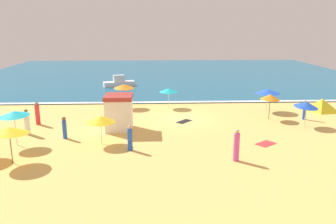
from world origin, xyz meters
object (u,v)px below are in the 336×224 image
(beach_umbrella_1, at_px, (268,91))
(beachgoer_5, at_px, (130,138))
(beachgoer_6, at_px, (115,109))
(beach_tent, at_px, (322,105))
(beachgoer_2, at_px, (27,123))
(beach_umbrella_5, at_px, (124,86))
(beachgoer_0, at_px, (64,128))
(beach_umbrella_8, at_px, (14,114))
(beachgoer_1, at_px, (37,114))
(lifeguard_cabana, at_px, (119,112))
(small_boat_0, at_px, (119,83))
(beach_umbrella_7, at_px, (101,119))
(beachgoer_3, at_px, (236,146))
(beach_umbrella_3, at_px, (270,97))
(beach_umbrella_2, at_px, (9,130))
(beach_umbrella_0, at_px, (306,104))
(beach_umbrella_9, at_px, (169,90))
(beachgoer_7, at_px, (305,110))

(beach_umbrella_1, distance_m, beachgoer_5, 15.50)
(beachgoer_6, bearing_deg, beach_tent, 4.00)
(beachgoer_2, distance_m, beachgoer_6, 7.37)
(beach_umbrella_5, bearing_deg, beachgoer_0, -110.22)
(beach_umbrella_8, xyz_separation_m, beachgoer_1, (-0.21, 4.99, -1.31))
(lifeguard_cabana, bearing_deg, small_boat_0, 95.54)
(beachgoer_6, bearing_deg, beach_umbrella_7, -92.02)
(beachgoer_5, height_order, small_boat_0, beachgoer_5)
(beach_umbrella_8, bearing_deg, beach_tent, 18.13)
(lifeguard_cabana, xyz_separation_m, beach_umbrella_7, (-0.90, -3.20, 0.34))
(beachgoer_3, bearing_deg, beachgoer_0, 157.39)
(beach_umbrella_3, bearing_deg, beach_umbrella_2, -153.88)
(beach_tent, distance_m, beachgoer_2, 25.38)
(beach_umbrella_5, relative_size, beachgoer_1, 1.26)
(beach_umbrella_3, height_order, beachgoer_2, beach_umbrella_3)
(beach_umbrella_8, relative_size, beachgoer_2, 1.43)
(beach_umbrella_0, distance_m, beach_umbrella_3, 3.05)
(beachgoer_5, bearing_deg, beach_umbrella_8, 170.58)
(beach_umbrella_5, bearing_deg, beach_umbrella_2, -111.26)
(beach_umbrella_5, xyz_separation_m, beach_umbrella_9, (4.30, -0.34, -0.36))
(small_boat_0, bearing_deg, beachgoer_1, -105.72)
(beach_umbrella_1, bearing_deg, beachgoer_6, -172.82)
(beach_umbrella_7, relative_size, beachgoer_0, 1.46)
(beach_umbrella_7, distance_m, beachgoer_7, 17.21)
(beach_tent, height_order, beachgoer_2, beachgoer_2)
(beach_umbrella_9, distance_m, beachgoer_1, 12.07)
(beach_umbrella_0, xyz_separation_m, beachgoer_1, (-21.24, 1.46, -0.91))
(beach_umbrella_5, relative_size, beachgoer_0, 1.47)
(beachgoer_5, xyz_separation_m, beachgoer_7, (14.29, 6.81, -0.01))
(beachgoer_0, xyz_separation_m, beachgoer_1, (-3.04, 3.66, 0.09))
(beach_tent, height_order, beachgoer_0, beachgoer_0)
(beach_tent, xyz_separation_m, beachgoer_1, (-24.82, -3.07, 0.25))
(beach_umbrella_0, distance_m, beachgoer_5, 14.31)
(beach_umbrella_0, distance_m, beach_umbrella_9, 12.48)
(lifeguard_cabana, distance_m, beach_umbrella_7, 3.34)
(beachgoer_6, bearing_deg, beachgoer_2, -143.97)
(beach_umbrella_8, height_order, beachgoer_6, beach_umbrella_8)
(lifeguard_cabana, relative_size, beach_umbrella_7, 1.17)
(beach_umbrella_3, relative_size, beach_umbrella_9, 1.16)
(beach_umbrella_2, xyz_separation_m, beachgoer_2, (-1.04, 5.51, -1.11))
(lifeguard_cabana, height_order, beachgoer_7, lifeguard_cabana)
(beach_umbrella_2, xyz_separation_m, beach_umbrella_5, (5.36, 13.78, 0.10))
(beachgoer_7, relative_size, small_boat_0, 0.39)
(lifeguard_cabana, distance_m, beach_tent, 18.75)
(beach_umbrella_9, relative_size, beachgoer_7, 1.18)
(beach_umbrella_2, bearing_deg, lifeguard_cabana, 48.85)
(beachgoer_6, distance_m, small_boat_0, 15.55)
(beachgoer_5, relative_size, beachgoer_7, 1.01)
(beachgoer_5, bearing_deg, beachgoer_7, 25.49)
(beachgoer_2, distance_m, beachgoer_5, 8.55)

